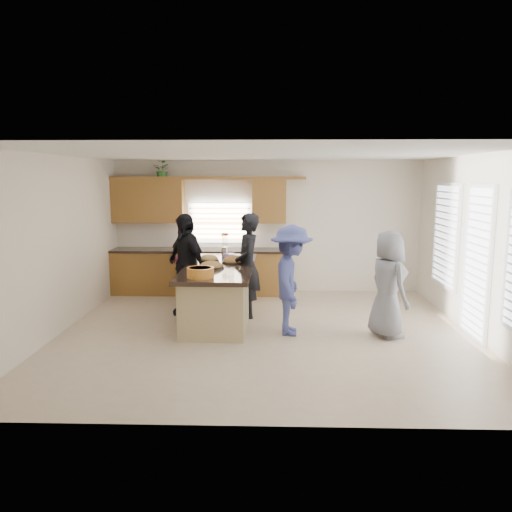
{
  "coord_description": "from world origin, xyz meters",
  "views": [
    {
      "loc": [
        0.09,
        -7.65,
        2.48
      ],
      "look_at": [
        -0.16,
        0.57,
        1.15
      ],
      "focal_mm": 35.0,
      "sensor_mm": 36.0,
      "label": 1
    }
  ],
  "objects_px": {
    "woman_right_back": "(291,280)",
    "island": "(220,294)",
    "woman_left_mid": "(184,259)",
    "woman_left_front": "(186,265)",
    "salad_bowl": "(200,272)",
    "woman_right_front": "(388,284)",
    "woman_left_back": "(248,266)"
  },
  "relations": [
    {
      "from": "island",
      "to": "woman_right_back",
      "type": "bearing_deg",
      "value": -31.22
    },
    {
      "from": "woman_left_mid",
      "to": "woman_left_front",
      "type": "xyz_separation_m",
      "value": [
        0.2,
        -1.0,
        0.06
      ]
    },
    {
      "from": "woman_right_front",
      "to": "salad_bowl",
      "type": "bearing_deg",
      "value": 73.56
    },
    {
      "from": "salad_bowl",
      "to": "woman_left_front",
      "type": "relative_size",
      "value": 0.23
    },
    {
      "from": "woman_left_back",
      "to": "woman_left_mid",
      "type": "height_order",
      "value": "woman_left_back"
    },
    {
      "from": "island",
      "to": "woman_right_back",
      "type": "height_order",
      "value": "woman_right_back"
    },
    {
      "from": "woman_right_back",
      "to": "island",
      "type": "bearing_deg",
      "value": 60.66
    },
    {
      "from": "woman_left_mid",
      "to": "woman_right_back",
      "type": "distance_m",
      "value": 2.86
    },
    {
      "from": "woman_left_mid",
      "to": "woman_right_back",
      "type": "xyz_separation_m",
      "value": [
        2.03,
        -2.02,
        0.02
      ]
    },
    {
      "from": "salad_bowl",
      "to": "woman_right_front",
      "type": "height_order",
      "value": "woman_right_front"
    },
    {
      "from": "salad_bowl",
      "to": "woman_left_front",
      "type": "height_order",
      "value": "woman_left_front"
    },
    {
      "from": "woman_left_front",
      "to": "woman_left_back",
      "type": "bearing_deg",
      "value": 46.62
    },
    {
      "from": "island",
      "to": "woman_left_mid",
      "type": "relative_size",
      "value": 1.6
    },
    {
      "from": "island",
      "to": "woman_left_back",
      "type": "relative_size",
      "value": 1.48
    },
    {
      "from": "woman_left_front",
      "to": "woman_right_back",
      "type": "height_order",
      "value": "woman_left_front"
    },
    {
      "from": "island",
      "to": "woman_left_mid",
      "type": "distance_m",
      "value": 1.56
    },
    {
      "from": "island",
      "to": "salad_bowl",
      "type": "bearing_deg",
      "value": -99.39
    },
    {
      "from": "woman_left_back",
      "to": "woman_left_front",
      "type": "bearing_deg",
      "value": -101.26
    },
    {
      "from": "woman_right_back",
      "to": "woman_right_front",
      "type": "bearing_deg",
      "value": -90.12
    },
    {
      "from": "woman_left_back",
      "to": "woman_right_front",
      "type": "xyz_separation_m",
      "value": [
        2.21,
        -1.04,
        -0.09
      ]
    },
    {
      "from": "woman_left_mid",
      "to": "woman_right_front",
      "type": "xyz_separation_m",
      "value": [
        3.51,
        -2.1,
        -0.02
      ]
    },
    {
      "from": "salad_bowl",
      "to": "woman_left_back",
      "type": "bearing_deg",
      "value": 61.25
    },
    {
      "from": "woman_left_back",
      "to": "salad_bowl",
      "type": "bearing_deg",
      "value": -36.96
    },
    {
      "from": "salad_bowl",
      "to": "woman_right_back",
      "type": "bearing_deg",
      "value": 9.7
    },
    {
      "from": "island",
      "to": "woman_right_front",
      "type": "distance_m",
      "value": 2.84
    },
    {
      "from": "woman_left_back",
      "to": "woman_left_front",
      "type": "height_order",
      "value": "woman_left_back"
    },
    {
      "from": "island",
      "to": "woman_left_back",
      "type": "xyz_separation_m",
      "value": [
        0.47,
        0.2,
        0.47
      ]
    },
    {
      "from": "woman_left_back",
      "to": "woman_left_front",
      "type": "distance_m",
      "value": 1.1
    },
    {
      "from": "island",
      "to": "woman_left_back",
      "type": "height_order",
      "value": "woman_left_back"
    },
    {
      "from": "woman_right_front",
      "to": "woman_right_back",
      "type": "bearing_deg",
      "value": 67.33
    },
    {
      "from": "woman_left_back",
      "to": "island",
      "type": "bearing_deg",
      "value": -75.1
    },
    {
      "from": "woman_left_front",
      "to": "woman_right_front",
      "type": "xyz_separation_m",
      "value": [
        3.31,
        -1.1,
        -0.09
      ]
    }
  ]
}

